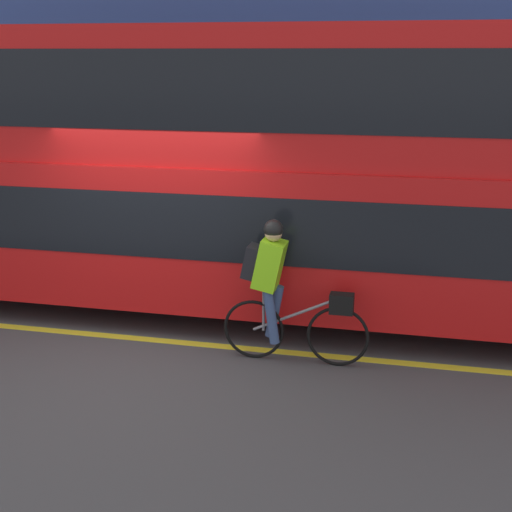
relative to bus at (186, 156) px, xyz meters
The scene contains 8 objects.
ground_plane 2.50m from the bus, 89.58° to the right, with size 80.00×80.00×0.00m, color #424244.
road_center_line 2.45m from the bus, 89.56° to the right, with size 50.00×0.14×0.01m, color yellow.
sidewalk_curb 4.16m from the bus, 89.84° to the left, with size 60.00×2.53×0.15m.
building_facade 5.51m from the bus, 89.88° to the left, with size 60.00×0.30×8.41m.
bus is the anchor object (origin of this frame).
cyclist_on_bike 2.52m from the bus, 45.07° to the right, with size 1.64×0.32×1.63m.
trash_bin 3.98m from the bus, 108.18° to the left, with size 0.56×0.56×0.93m.
street_sign_post 3.92m from the bus, 114.30° to the left, with size 0.36×0.09×2.23m.
Camera 1 is at (2.97, -7.43, 3.36)m, focal length 50.00 mm.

